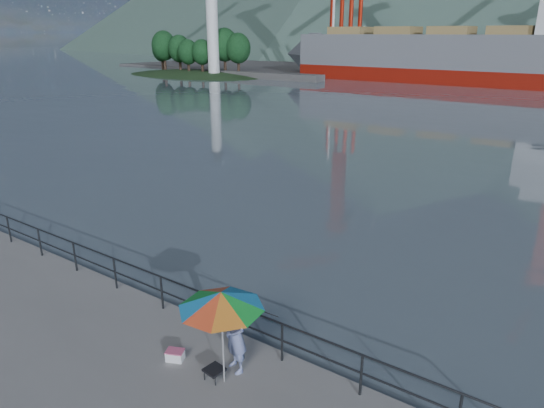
{
  "coord_description": "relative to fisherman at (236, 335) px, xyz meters",
  "views": [
    {
      "loc": [
        10.24,
        -6.26,
        7.29
      ],
      "look_at": [
        1.73,
        6.0,
        2.0
      ],
      "focal_mm": 32.0,
      "sensor_mm": 36.0,
      "label": 1
    }
  ],
  "objects": [
    {
      "name": "fishing_rod",
      "position": [
        -0.42,
        1.15,
        -0.92
      ],
      "size": [
        0.62,
        1.46,
        1.11
      ],
      "primitive_type": "cylinder",
      "rotation": [
        0.96,
        0.0,
        -0.39
      ],
      "color": "black",
      "rests_on": "ground"
    },
    {
      "name": "beach_umbrella",
      "position": [
        0.04,
        -0.49,
        1.14
      ],
      "size": [
        2.3,
        2.3,
        2.25
      ],
      "color": "white",
      "rests_on": "ground"
    },
    {
      "name": "bulk_carrier",
      "position": [
        -13.87,
        73.21,
        3.23
      ],
      "size": [
        49.82,
        8.62,
        14.5
      ],
      "color": "maroon",
      "rests_on": "ground"
    },
    {
      "name": "fisherman",
      "position": [
        0.0,
        0.0,
        0.0
      ],
      "size": [
        0.79,
        0.66,
        1.84
      ],
      "primitive_type": "imported",
      "rotation": [
        0.0,
        0.0,
        -0.39
      ],
      "color": "navy",
      "rests_on": "ground"
    },
    {
      "name": "cooler_bag",
      "position": [
        -1.4,
        -0.57,
        -0.8
      ],
      "size": [
        0.47,
        0.4,
        0.23
      ],
      "primitive_type": "cube",
      "rotation": [
        0.0,
        0.0,
        0.42
      ],
      "color": "white",
      "rests_on": "ground"
    },
    {
      "name": "folding_stool",
      "position": [
        -0.2,
        -0.53,
        -0.78
      ],
      "size": [
        0.45,
        0.45,
        0.26
      ],
      "color": "black",
      "rests_on": "ground"
    },
    {
      "name": "lighthouse_islet",
      "position": [
        -59.29,
        61.15,
        -0.66
      ],
      "size": [
        48.0,
        26.4,
        19.2
      ],
      "color": "#263F1E",
      "rests_on": "ground"
    },
    {
      "name": "guardrail",
      "position": [
        -4.32,
        0.85,
        -0.4
      ],
      "size": [
        22.0,
        0.06,
        1.03
      ],
      "color": "#2D3033",
      "rests_on": "ground"
    }
  ]
}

